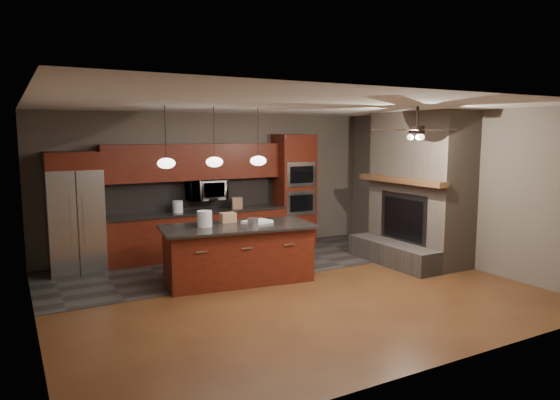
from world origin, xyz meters
TOP-DOWN VIEW (x-y plane):
  - ground at (0.00, 0.00)m, footprint 7.00×7.00m
  - ceiling at (0.00, 0.00)m, footprint 7.00×6.00m
  - back_wall at (0.00, 3.00)m, footprint 7.00×0.02m
  - right_wall at (3.50, 0.00)m, footprint 0.02×6.00m
  - left_wall at (-3.50, 0.00)m, footprint 0.02×6.00m
  - slate_tile_patch at (0.00, 1.80)m, footprint 7.00×2.40m
  - fireplace_column at (3.04, 0.40)m, footprint 1.30×2.10m
  - back_cabinetry at (-0.48, 2.74)m, footprint 3.59×0.64m
  - oven_tower at (1.70, 2.69)m, footprint 0.80×0.63m
  - microwave at (-0.27, 2.75)m, footprint 0.73×0.41m
  - refrigerator at (-2.72, 2.62)m, footprint 0.90×0.75m
  - kitchen_island at (-0.48, 0.79)m, footprint 2.57×1.43m
  - white_bucket at (-0.99, 0.94)m, footprint 0.26×0.26m
  - paint_can at (-0.26, 0.68)m, footprint 0.23×0.23m
  - paint_tray at (-0.11, 0.83)m, footprint 0.51×0.42m
  - cardboard_box at (-0.49, 1.16)m, footprint 0.25×0.19m
  - counter_bucket at (-0.88, 2.70)m, footprint 0.21×0.21m
  - counter_box at (0.33, 2.65)m, footprint 0.23×0.19m
  - pendant_left at (-1.65, 0.70)m, footprint 0.26×0.26m
  - pendant_center at (-0.90, 0.70)m, footprint 0.26×0.26m
  - pendant_right at (-0.15, 0.70)m, footprint 0.26×0.26m
  - ceiling_fan at (1.80, -0.80)m, footprint 1.27×1.33m

SIDE VIEW (x-z plane):
  - ground at x=0.00m, z-range 0.00..0.00m
  - slate_tile_patch at x=0.00m, z-range 0.00..0.01m
  - kitchen_island at x=-0.48m, z-range 0.00..0.92m
  - back_cabinetry at x=-0.48m, z-range -0.21..1.99m
  - paint_tray at x=-0.11m, z-range 0.92..0.96m
  - paint_can at x=-0.26m, z-range 0.92..1.04m
  - cardboard_box at x=-0.49m, z-range 0.92..1.08m
  - counter_bucket at x=-0.88m, z-range 0.90..1.13m
  - counter_box at x=0.33m, z-range 0.90..1.13m
  - refrigerator at x=-2.72m, z-range 0.00..2.09m
  - white_bucket at x=-0.99m, z-range 0.92..1.18m
  - oven_tower at x=1.70m, z-range 0.00..2.38m
  - fireplace_column at x=3.04m, z-range -0.10..2.70m
  - microwave at x=-0.27m, z-range 1.05..1.55m
  - back_wall at x=0.00m, z-range 0.00..2.80m
  - right_wall at x=3.50m, z-range 0.00..2.80m
  - left_wall at x=-3.50m, z-range 0.00..2.80m
  - pendant_left at x=-1.65m, z-range 1.51..2.42m
  - pendant_center at x=-0.90m, z-range 1.51..2.42m
  - pendant_right at x=-0.15m, z-range 1.51..2.42m
  - ceiling_fan at x=1.80m, z-range 2.25..2.66m
  - ceiling at x=0.00m, z-range 2.79..2.81m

